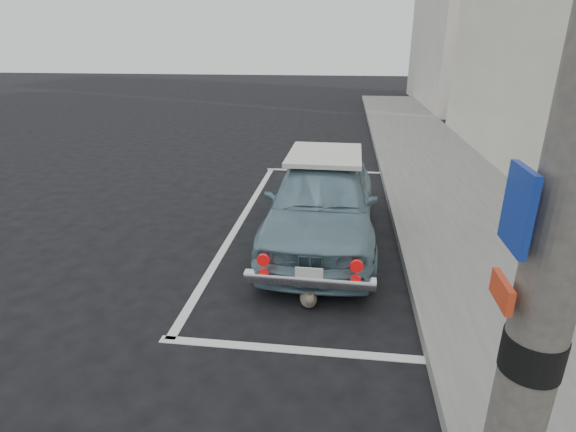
{
  "coord_description": "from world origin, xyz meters",
  "views": [
    {
      "loc": [
        0.88,
        -4.35,
        3.03
      ],
      "look_at": [
        0.16,
        1.43,
        0.75
      ],
      "focal_mm": 28.0,
      "sensor_mm": 36.0,
      "label": 1
    }
  ],
  "objects": [
    {
      "name": "ground",
      "position": [
        0.0,
        0.0,
        0.0
      ],
      "size": [
        80.0,
        80.0,
        0.0
      ],
      "primitive_type": "plane",
      "color": "black",
      "rests_on": "ground"
    },
    {
      "name": "sidewalk",
      "position": [
        3.2,
        2.0,
        0.07
      ],
      "size": [
        2.8,
        40.0,
        0.15
      ],
      "primitive_type": "cube",
      "color": "slate",
      "rests_on": "ground"
    },
    {
      "name": "building_far",
      "position": [
        6.35,
        20.0,
        4.0
      ],
      "size": [
        3.5,
        10.0,
        8.0
      ],
      "primitive_type": "cube",
      "color": "beige",
      "rests_on": "ground"
    },
    {
      "name": "pline_rear",
      "position": [
        0.5,
        -0.5,
        0.0
      ],
      "size": [
        3.0,
        0.12,
        0.01
      ],
      "primitive_type": "cube",
      "color": "silver",
      "rests_on": "ground"
    },
    {
      "name": "pline_front",
      "position": [
        0.5,
        6.5,
        0.0
      ],
      "size": [
        3.0,
        0.12,
        0.01
      ],
      "primitive_type": "cube",
      "color": "silver",
      "rests_on": "ground"
    },
    {
      "name": "pline_side",
      "position": [
        -0.9,
        3.0,
        0.0
      ],
      "size": [
        0.12,
        7.0,
        0.01
      ],
      "primitive_type": "cube",
      "color": "silver",
      "rests_on": "ground"
    },
    {
      "name": "retro_coupe",
      "position": [
        0.58,
        2.33,
        0.71
      ],
      "size": [
        1.72,
        4.14,
        1.4
      ],
      "rotation": [
        0.0,
        0.0,
        -0.02
      ],
      "color": "#698D9B",
      "rests_on": "ground"
    },
    {
      "name": "cat",
      "position": [
        0.54,
        0.36,
        0.11
      ],
      "size": [
        0.26,
        0.47,
        0.25
      ],
      "rotation": [
        0.0,
        0.0,
        0.19
      ],
      "color": "#68594F",
      "rests_on": "ground"
    }
  ]
}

